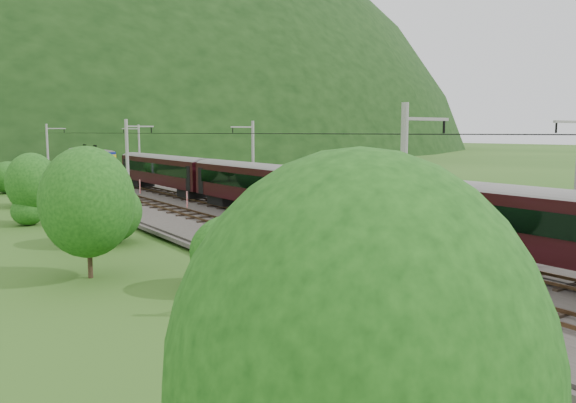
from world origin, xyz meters
TOP-DOWN VIEW (x-y plane):
  - ground at (0.00, 0.00)m, footprint 600.00×600.00m
  - railbed at (0.00, 10.00)m, footprint 14.00×220.00m
  - track_left at (-2.40, 10.00)m, footprint 2.40×220.00m
  - track_right at (2.40, 10.00)m, footprint 2.40×220.00m
  - catenary_left at (-6.12, 32.00)m, footprint 2.54×192.28m
  - catenary_right at (6.12, 32.00)m, footprint 2.54×192.28m
  - overhead_wires at (0.00, 10.00)m, footprint 4.83×198.00m
  - train at (2.40, 0.97)m, footprint 2.88×159.61m
  - hazard_post_near at (-0.56, 32.55)m, footprint 0.16×0.16m
  - hazard_post_far at (-0.02, 46.61)m, footprint 0.17×0.17m
  - signal at (-4.25, 44.51)m, footprint 0.21×0.21m
  - vegetation_left at (-13.65, 13.68)m, footprint 11.89×145.62m
  - vegetation_right at (11.62, 19.22)m, footprint 6.27×102.12m

SIDE VIEW (x-z plane):
  - ground at x=0.00m, z-range 0.00..0.00m
  - railbed at x=0.00m, z-range 0.00..0.30m
  - track_left at x=-2.40m, z-range 0.24..0.51m
  - track_right at x=2.40m, z-range 0.24..0.51m
  - hazard_post_near at x=-0.56m, z-range 0.30..1.79m
  - hazard_post_far at x=-0.02m, z-range 0.30..1.88m
  - vegetation_right at x=11.62m, z-range -0.19..2.99m
  - signal at x=-4.25m, z-range 0.47..2.41m
  - vegetation_left at x=-13.65m, z-range -0.88..6.14m
  - train at x=2.40m, z-range 0.93..5.93m
  - catenary_left at x=-6.12m, z-range 0.50..8.50m
  - catenary_right at x=6.12m, z-range 0.50..8.50m
  - overhead_wires at x=0.00m, z-range 7.08..7.12m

